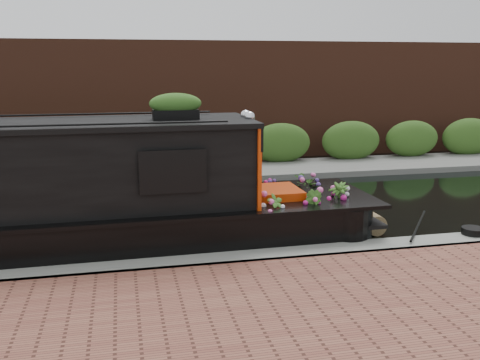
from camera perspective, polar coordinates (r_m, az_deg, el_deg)
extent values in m
plane|color=black|center=(11.66, -8.88, -4.00)|extent=(80.00, 80.00, 0.00)
cube|color=gray|center=(8.55, -7.35, -10.11)|extent=(40.00, 0.60, 0.50)
cube|color=slate|center=(15.74, -9.92, 0.23)|extent=(40.00, 2.40, 0.34)
cube|color=#31561C|center=(16.62, -10.08, 0.87)|extent=(40.00, 1.10, 2.80)
cube|color=#50291B|center=(18.68, -10.38, 2.11)|extent=(40.00, 1.00, 8.00)
cube|color=#BE3307|center=(9.59, 0.74, 1.89)|extent=(0.09, 1.86, 1.43)
cube|color=black|center=(8.43, -7.14, 0.89)|extent=(0.96, 0.04, 0.58)
cube|color=#BE3307|center=(9.90, 3.84, -2.37)|extent=(0.86, 0.97, 0.53)
sphere|color=silver|center=(9.33, 1.03, 6.76)|extent=(0.19, 0.19, 0.19)
sphere|color=silver|center=(9.62, 0.61, 6.93)|extent=(0.19, 0.19, 0.19)
cube|color=black|center=(9.26, -6.87, 6.95)|extent=(0.79, 0.30, 0.17)
ellipsoid|color=#D94418|center=(9.25, -6.90, 8.24)|extent=(0.86, 0.32, 0.25)
imported|color=#366521|center=(9.14, 3.79, -3.38)|extent=(0.38, 0.33, 0.61)
imported|color=#366521|center=(9.37, 7.88, -3.02)|extent=(0.40, 0.43, 0.62)
imported|color=#366521|center=(10.77, 7.32, -1.03)|extent=(0.71, 0.69, 0.61)
imported|color=#366521|center=(9.90, 10.40, -2.16)|extent=(0.52, 0.52, 0.66)
imported|color=#366521|center=(10.52, 3.12, -1.42)|extent=(0.22, 0.31, 0.55)
cylinder|color=olive|center=(10.76, 14.01, -4.52)|extent=(0.40, 0.41, 0.40)
cylinder|color=black|center=(10.49, 23.60, -5.00)|extent=(0.40, 0.40, 0.12)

